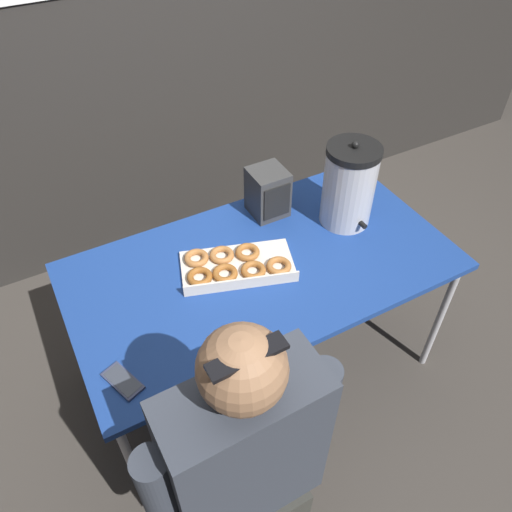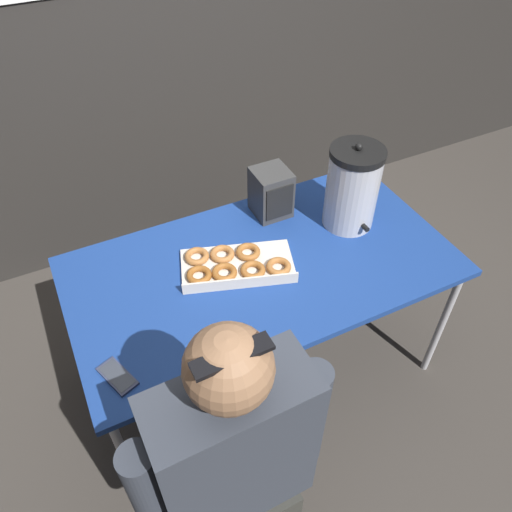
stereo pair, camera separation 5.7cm
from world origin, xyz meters
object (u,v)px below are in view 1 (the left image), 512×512
(coffee_urn, at_px, (349,185))
(space_heater, at_px, (268,192))
(donut_box, at_px, (235,266))
(person_seated, at_px, (246,471))
(cell_phone, at_px, (123,381))

(coffee_urn, height_order, space_heater, coffee_urn)
(donut_box, xyz_separation_m, space_heater, (0.29, 0.26, 0.09))
(space_heater, xyz_separation_m, person_seated, (-0.61, -0.94, -0.22))
(donut_box, bearing_deg, coffee_urn, 22.87)
(donut_box, distance_m, coffee_urn, 0.59)
(space_heater, height_order, person_seated, person_seated)
(donut_box, height_order, space_heater, space_heater)
(donut_box, relative_size, cell_phone, 3.06)
(coffee_urn, relative_size, person_seated, 0.31)
(coffee_urn, relative_size, space_heater, 1.82)
(donut_box, distance_m, space_heater, 0.40)
(donut_box, relative_size, space_heater, 2.29)
(donut_box, height_order, person_seated, person_seated)
(cell_phone, bearing_deg, space_heater, 11.97)
(cell_phone, relative_size, space_heater, 0.75)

